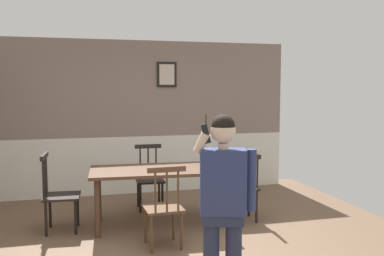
# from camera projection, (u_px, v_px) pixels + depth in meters

# --- Properties ---
(ground_plane) EXTENTS (6.36, 6.36, 0.00)m
(ground_plane) POSITION_uv_depth(u_px,v_px,m) (171.00, 253.00, 4.79)
(ground_plane) COLOR brown
(room_back_partition) EXTENTS (5.46, 0.17, 2.64)m
(room_back_partition) POSITION_uv_depth(u_px,v_px,m) (135.00, 120.00, 7.45)
(room_back_partition) COLOR gray
(room_back_partition) RESTS_ON ground_plane
(dining_table) EXTENTS (1.76, 0.99, 0.77)m
(dining_table) POSITION_uv_depth(u_px,v_px,m) (155.00, 176.00, 5.69)
(dining_table) COLOR #4C3323
(dining_table) RESTS_ON ground_plane
(chair_near_window) EXTENTS (0.48, 0.48, 1.01)m
(chair_near_window) POSITION_uv_depth(u_px,v_px,m) (59.00, 194.00, 5.48)
(chair_near_window) COLOR black
(chair_near_window) RESTS_ON ground_plane
(chair_by_doorway) EXTENTS (0.42, 0.42, 0.97)m
(chair_by_doorway) POSITION_uv_depth(u_px,v_px,m) (150.00, 178.00, 6.52)
(chair_by_doorway) COLOR black
(chair_by_doorway) RESTS_ON ground_plane
(chair_at_table_head) EXTENTS (0.45, 0.45, 0.97)m
(chair_at_table_head) POSITION_uv_depth(u_px,v_px,m) (164.00, 207.00, 4.91)
(chair_at_table_head) COLOR #513823
(chair_at_table_head) RESTS_ON ground_plane
(chair_opposite_corner) EXTENTS (0.43, 0.43, 0.94)m
(chair_opposite_corner) POSITION_uv_depth(u_px,v_px,m) (244.00, 187.00, 5.95)
(chair_opposite_corner) COLOR black
(chair_opposite_corner) RESTS_ON ground_plane
(person_figure) EXTENTS (0.53, 0.30, 1.62)m
(person_figure) POSITION_uv_depth(u_px,v_px,m) (224.00, 197.00, 3.62)
(person_figure) COLOR #282E49
(person_figure) RESTS_ON ground_plane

